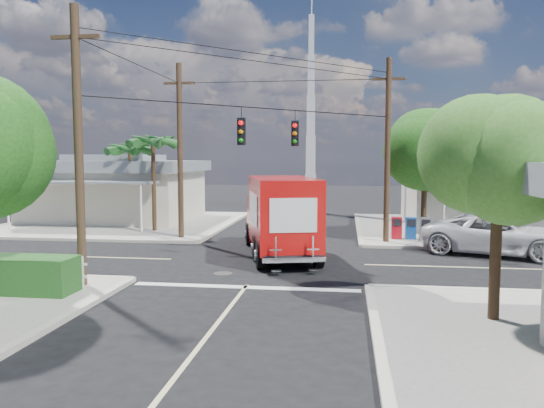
# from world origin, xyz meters

# --- Properties ---
(ground) EXTENTS (120.00, 120.00, 0.00)m
(ground) POSITION_xyz_m (0.00, 0.00, 0.00)
(ground) COLOR black
(ground) RESTS_ON ground
(sidewalk_ne) EXTENTS (14.12, 14.12, 0.14)m
(sidewalk_ne) POSITION_xyz_m (10.88, 10.88, 0.07)
(sidewalk_ne) COLOR gray
(sidewalk_ne) RESTS_ON ground
(sidewalk_nw) EXTENTS (14.12, 14.12, 0.14)m
(sidewalk_nw) POSITION_xyz_m (-10.88, 10.88, 0.07)
(sidewalk_nw) COLOR gray
(sidewalk_nw) RESTS_ON ground
(road_markings) EXTENTS (32.00, 32.00, 0.01)m
(road_markings) POSITION_xyz_m (0.00, -1.47, 0.01)
(road_markings) COLOR beige
(road_markings) RESTS_ON ground
(building_ne) EXTENTS (11.80, 10.20, 4.50)m
(building_ne) POSITION_xyz_m (12.50, 11.97, 2.32)
(building_ne) COLOR silver
(building_ne) RESTS_ON sidewalk_ne
(building_nw) EXTENTS (10.80, 10.20, 4.30)m
(building_nw) POSITION_xyz_m (-12.00, 12.46, 2.22)
(building_nw) COLOR beige
(building_nw) RESTS_ON sidewalk_nw
(radio_tower) EXTENTS (0.80, 0.80, 17.00)m
(radio_tower) POSITION_xyz_m (0.50, 20.00, 5.64)
(radio_tower) COLOR silver
(radio_tower) RESTS_ON ground
(tree_ne_front) EXTENTS (4.21, 4.14, 6.66)m
(tree_ne_front) POSITION_xyz_m (7.21, 6.76, 4.77)
(tree_ne_front) COLOR #422D1C
(tree_ne_front) RESTS_ON sidewalk_ne
(tree_ne_back) EXTENTS (3.77, 3.66, 5.82)m
(tree_ne_back) POSITION_xyz_m (9.81, 8.96, 4.19)
(tree_ne_back) COLOR #422D1C
(tree_ne_back) RESTS_ON sidewalk_ne
(tree_se) EXTENTS (3.67, 3.54, 5.62)m
(tree_se) POSITION_xyz_m (7.01, -7.24, 4.04)
(tree_se) COLOR #422D1C
(tree_se) RESTS_ON sidewalk_se
(palm_nw_front) EXTENTS (3.01, 3.08, 5.59)m
(palm_nw_front) POSITION_xyz_m (-7.50, 7.50, 5.04)
(palm_nw_front) COLOR #422D1C
(palm_nw_front) RESTS_ON sidewalk_nw
(palm_nw_back) EXTENTS (3.01, 3.08, 5.19)m
(palm_nw_back) POSITION_xyz_m (-9.50, 9.00, 4.67)
(palm_nw_back) COLOR #422D1C
(palm_nw_back) RESTS_ON sidewalk_nw
(utility_poles) EXTENTS (12.00, 10.68, 9.00)m
(utility_poles) POSITION_xyz_m (-1.58, 1.60, 4.67)
(utility_poles) COLOR #473321
(utility_poles) RESTS_ON ground
(picket_fence) EXTENTS (5.94, 0.06, 1.00)m
(picket_fence) POSITION_xyz_m (-7.80, -5.60, 0.68)
(picket_fence) COLOR silver
(picket_fence) RESTS_ON sidewalk_sw
(vending_boxes) EXTENTS (1.90, 0.50, 1.10)m
(vending_boxes) POSITION_xyz_m (6.50, 6.20, 0.69)
(vending_boxes) COLOR #A60C19
(vending_boxes) RESTS_ON sidewalk_ne
(delivery_truck) EXTENTS (4.24, 8.20, 3.41)m
(delivery_truck) POSITION_xyz_m (0.44, 1.47, 1.73)
(delivery_truck) COLOR black
(delivery_truck) RESTS_ON ground
(parked_car) EXTENTS (6.87, 4.88, 1.74)m
(parked_car) POSITION_xyz_m (9.83, 3.05, 0.87)
(parked_car) COLOR silver
(parked_car) RESTS_ON ground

